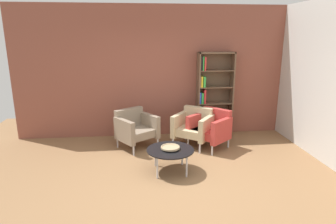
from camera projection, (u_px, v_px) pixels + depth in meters
The scene contains 9 objects.
ground_plane at pixel (174, 184), 4.56m from camera, with size 8.32×8.32×0.00m, color olive.
brick_back_panel at pixel (160, 72), 6.56m from camera, with size 6.40×0.12×2.90m, color brown.
plaster_right_partition at pixel (333, 83), 5.06m from camera, with size 0.12×5.20×2.90m, color silver.
bookshelf_tall at pixel (211, 96), 6.60m from camera, with size 0.80×0.30×1.90m.
coffee_table_low at pixel (170, 151), 4.92m from camera, with size 0.80×0.80×0.40m.
decorative_bowl at pixel (170, 147), 4.90m from camera, with size 0.32×0.32×0.05m.
armchair_near_window at pixel (194, 126), 6.10m from camera, with size 0.95×0.93×0.78m.
armchair_spare_guest at pixel (135, 128), 6.00m from camera, with size 0.95×0.93×0.78m.
armchair_by_bookshelf at pixel (211, 128), 6.00m from camera, with size 0.94×0.95×0.78m.
Camera 1 is at (-0.52, -4.09, 2.26)m, focal length 31.28 mm.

